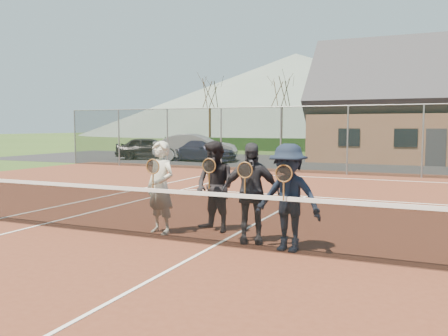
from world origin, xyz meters
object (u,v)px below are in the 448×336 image
at_px(car_a, 149,148).
at_px(player_b, 215,186).
at_px(player_d, 288,198).
at_px(clubhouse, 447,95).
at_px(player_a, 161,187).
at_px(car_b, 196,147).
at_px(car_c, 202,151).
at_px(tennis_net, 215,217).
at_px(player_c, 250,193).

height_order(car_a, player_b, player_b).
xyz_separation_m(player_b, player_d, (1.75, -0.86, -0.00)).
xyz_separation_m(clubhouse, player_a, (-5.38, -23.53, -3.07)).
bearing_deg(car_a, clubhouse, -92.76).
xyz_separation_m(car_b, car_c, (0.63, -0.42, -0.18)).
distance_m(car_c, clubhouse, 14.98).
bearing_deg(clubhouse, car_a, -161.98).
bearing_deg(car_a, car_c, -113.88).
xyz_separation_m(car_b, player_b, (9.53, -17.54, 0.09)).
relative_size(car_b, car_c, 1.12).
bearing_deg(car_b, car_a, 80.34).
bearing_deg(car_a, tennis_net, -164.96).
distance_m(car_b, player_d, 21.57).
xyz_separation_m(car_c, player_d, (10.65, -17.97, 0.27)).
relative_size(car_a, player_c, 2.33).
xyz_separation_m(player_a, player_c, (1.85, 0.03, -0.00)).
distance_m(car_a, tennis_net, 22.67).
height_order(player_a, player_c, same).
xyz_separation_m(car_c, player_a, (8.01, -17.71, 0.27)).
relative_size(tennis_net, player_c, 6.49).
height_order(car_a, player_d, player_d).
bearing_deg(player_a, player_c, 1.03).
relative_size(tennis_net, player_a, 6.49).
distance_m(car_a, player_a, 21.50).
xyz_separation_m(tennis_net, player_a, (-1.38, 0.46, 0.38)).
distance_m(tennis_net, player_b, 1.22).
xyz_separation_m(player_a, player_b, (0.89, 0.59, -0.00)).
relative_size(car_c, player_d, 2.48).
height_order(car_a, tennis_net, car_a).
bearing_deg(car_c, player_d, -140.53).
bearing_deg(tennis_net, clubhouse, 80.54).
xyz_separation_m(car_a, car_b, (3.24, 0.21, 0.11)).
bearing_deg(clubhouse, car_b, -158.91).
relative_size(clubhouse, player_c, 8.67).
xyz_separation_m(car_c, clubhouse, (13.39, 5.83, 3.34)).
bearing_deg(car_c, player_c, -142.02).
bearing_deg(car_b, tennis_net, -165.01).
relative_size(player_a, player_d, 1.00).
distance_m(clubhouse, player_c, 23.96).
bearing_deg(player_c, tennis_net, -133.32).
bearing_deg(tennis_net, car_c, 117.34).
bearing_deg(clubhouse, player_a, -102.88).
bearing_deg(car_b, car_c, -137.03).
relative_size(car_b, player_c, 2.79).
height_order(clubhouse, player_b, clubhouse).
xyz_separation_m(car_c, player_c, (9.86, -17.67, 0.27)).
distance_m(car_b, clubhouse, 15.36).
distance_m(car_a, player_d, 23.27).
xyz_separation_m(car_c, player_b, (8.90, -17.12, 0.27)).
xyz_separation_m(clubhouse, player_d, (-2.74, -23.80, -3.07)).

